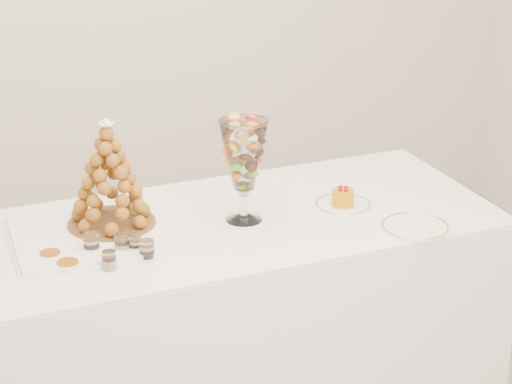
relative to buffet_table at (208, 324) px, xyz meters
name	(u,v)px	position (x,y,z in m)	size (l,w,h in m)	color
buffet_table	(208,324)	(0.00, 0.00, 0.00)	(2.22, 0.91, 0.84)	white
lace_tray	(107,233)	(-0.36, 0.04, 0.43)	(0.66, 0.50, 0.02)	white
macaron_vase	(244,156)	(0.15, -0.01, 0.67)	(0.18, 0.18, 0.39)	white
cake_plate	(343,205)	(0.55, -0.03, 0.42)	(0.22, 0.22, 0.01)	white
spare_plate	(415,227)	(0.70, -0.32, 0.43)	(0.25, 0.25, 0.01)	white
verrine_a	(91,243)	(-0.45, -0.08, 0.46)	(0.06, 0.06, 0.07)	white
verrine_b	(122,244)	(-0.35, -0.12, 0.46)	(0.05, 0.05, 0.07)	white
verrine_c	(135,244)	(-0.31, -0.13, 0.45)	(0.05, 0.05, 0.06)	white
verrine_d	(109,260)	(-0.42, -0.22, 0.45)	(0.05, 0.05, 0.06)	white
verrine_e	(147,250)	(-0.28, -0.20, 0.45)	(0.05, 0.05, 0.07)	white
ramekin_back	(50,256)	(-0.59, -0.08, 0.43)	(0.08, 0.08, 0.02)	white
ramekin_front	(68,266)	(-0.55, -0.17, 0.43)	(0.08, 0.08, 0.03)	white
croquembouche	(109,174)	(-0.33, 0.09, 0.64)	(0.32, 0.32, 0.40)	brown
mousse_cake	(343,197)	(0.54, -0.04, 0.46)	(0.09, 0.09, 0.08)	#C37F09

